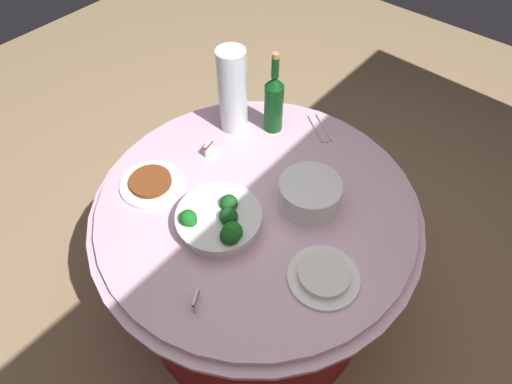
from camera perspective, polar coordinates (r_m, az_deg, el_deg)
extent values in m
plane|color=#9E7F5B|center=(2.11, 0.00, -13.85)|extent=(6.00, 6.00, 0.00)
cylinder|color=maroon|center=(1.81, 0.00, -9.06)|extent=(1.01, 1.01, 0.69)
cylinder|color=#E0B2C6|center=(1.52, 0.00, -2.18)|extent=(1.16, 1.16, 0.02)
cylinder|color=#E0B2C6|center=(1.50, 0.00, -1.59)|extent=(1.10, 1.10, 0.03)
cylinder|color=white|center=(1.41, -4.89, -3.88)|extent=(0.26, 0.26, 0.05)
cylinder|color=white|center=(1.38, -4.98, -3.13)|extent=(0.28, 0.28, 0.01)
sphere|color=#19531E|center=(1.31, -3.49, -5.78)|extent=(0.06, 0.06, 0.06)
sphere|color=#19531E|center=(1.39, -3.61, -1.50)|extent=(0.06, 0.06, 0.06)
sphere|color=#19791E|center=(1.32, -3.17, -5.30)|extent=(0.07, 0.07, 0.07)
sphere|color=#196E1E|center=(1.36, -8.65, -3.81)|extent=(0.04, 0.04, 0.04)
sphere|color=#196C1E|center=(1.37, -8.99, -3.45)|extent=(0.06, 0.06, 0.06)
sphere|color=#19531E|center=(1.35, -3.65, -3.26)|extent=(0.06, 0.06, 0.06)
cylinder|color=white|center=(1.49, 6.96, -1.36)|extent=(0.21, 0.21, 0.01)
cylinder|color=white|center=(1.48, 6.99, -1.12)|extent=(0.21, 0.21, 0.01)
cylinder|color=white|center=(1.47, 7.03, -0.87)|extent=(0.21, 0.21, 0.01)
cylinder|color=white|center=(1.46, 7.07, -0.63)|extent=(0.21, 0.21, 0.01)
cylinder|color=white|center=(1.46, 7.10, -0.38)|extent=(0.21, 0.21, 0.01)
cylinder|color=white|center=(1.45, 7.14, -0.13)|extent=(0.21, 0.21, 0.01)
cylinder|color=white|center=(1.44, 7.18, 0.13)|extent=(0.21, 0.21, 0.01)
cylinder|color=white|center=(1.43, 7.22, 0.38)|extent=(0.21, 0.21, 0.01)
cylinder|color=white|center=(1.43, 7.26, 0.64)|extent=(0.21, 0.21, 0.01)
cylinder|color=white|center=(1.42, 7.29, 0.91)|extent=(0.21, 0.21, 0.01)
cylinder|color=#0D4116|center=(1.68, 2.35, 11.08)|extent=(0.07, 0.07, 0.20)
cone|color=#0D4116|center=(1.61, 2.49, 14.40)|extent=(0.07, 0.07, 0.04)
cylinder|color=#0D4116|center=(1.58, 2.57, 16.17)|extent=(0.03, 0.03, 0.08)
cylinder|color=#B2844C|center=(1.55, 2.63, 17.64)|extent=(0.03, 0.03, 0.02)
cylinder|color=silver|center=(1.65, -3.13, 13.21)|extent=(0.11, 0.11, 0.34)
sphere|color=#E5B26B|center=(1.72, -3.42, 9.42)|extent=(0.06, 0.06, 0.06)
sphere|color=#E5B26B|center=(1.73, -2.25, 9.70)|extent=(0.06, 0.06, 0.06)
sphere|color=#E5B26B|center=(1.75, -3.16, 10.19)|extent=(0.06, 0.06, 0.06)
sphere|color=#72C64C|center=(1.68, -3.11, 10.69)|extent=(0.06, 0.06, 0.06)
sphere|color=#72C64C|center=(1.70, -2.35, 11.33)|extent=(0.06, 0.06, 0.06)
sphere|color=#72C64C|center=(1.71, -3.58, 11.39)|extent=(0.06, 0.06, 0.06)
sphere|color=red|center=(1.65, -2.76, 12.17)|extent=(0.06, 0.06, 0.06)
sphere|color=red|center=(1.68, -2.69, 12.94)|extent=(0.06, 0.06, 0.06)
sphere|color=red|center=(1.67, -3.83, 12.56)|extent=(0.06, 0.06, 0.06)
cylinder|color=silver|center=(1.75, 7.90, 8.30)|extent=(0.10, 0.14, 0.01)
cylinder|color=silver|center=(1.76, 9.00, 8.48)|extent=(0.10, 0.14, 0.01)
sphere|color=silver|center=(1.71, 9.40, 6.65)|extent=(0.01, 0.01, 0.01)
cylinder|color=white|center=(1.33, 8.92, -11.08)|extent=(0.22, 0.22, 0.01)
cylinder|color=white|center=(1.32, 9.01, -10.70)|extent=(0.16, 0.16, 0.02)
cylinder|color=white|center=(1.57, -13.73, 1.01)|extent=(0.22, 0.22, 0.01)
cylinder|color=brown|center=(1.56, -13.83, 1.38)|extent=(0.15, 0.15, 0.02)
cube|color=white|center=(1.63, -6.28, 5.77)|extent=(0.05, 0.02, 0.05)
cube|color=maroon|center=(1.62, -6.33, 6.22)|extent=(0.05, 0.02, 0.01)
cube|color=white|center=(1.27, -7.92, -14.11)|extent=(0.05, 0.03, 0.05)
cube|color=maroon|center=(1.25, -8.01, -13.76)|extent=(0.05, 0.03, 0.01)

